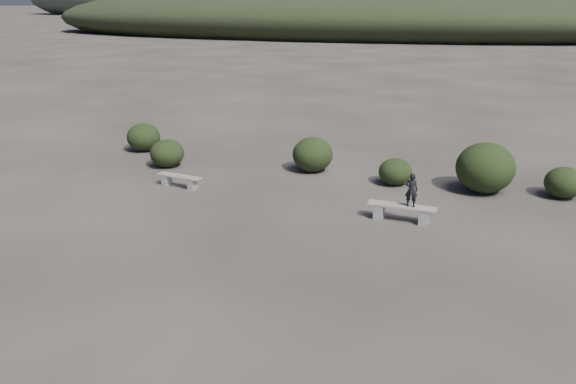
% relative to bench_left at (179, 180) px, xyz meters
% --- Properties ---
extents(ground, '(1200.00, 1200.00, 0.00)m').
position_rel_bench_left_xyz_m(ground, '(4.08, -5.76, -0.24)').
color(ground, '#2C2622').
rests_on(ground, ground).
extents(bench_left, '(1.62, 0.52, 0.40)m').
position_rel_bench_left_xyz_m(bench_left, '(0.00, 0.00, 0.00)').
color(bench_left, slate).
rests_on(bench_left, ground).
extents(bench_right, '(1.88, 0.41, 0.47)m').
position_rel_bench_left_xyz_m(bench_right, '(7.33, -0.50, 0.04)').
color(bench_right, slate).
rests_on(bench_right, ground).
extents(seated_person, '(0.37, 0.26, 0.94)m').
position_rel_bench_left_xyz_m(seated_person, '(7.56, -0.50, 0.70)').
color(seated_person, black).
rests_on(seated_person, bench_right).
extents(shrub_a, '(1.24, 1.24, 1.02)m').
position_rel_bench_left_xyz_m(shrub_a, '(-1.66, 1.96, 0.27)').
color(shrub_a, black).
rests_on(shrub_a, ground).
extents(shrub_b, '(1.44, 1.44, 1.23)m').
position_rel_bench_left_xyz_m(shrub_b, '(3.52, 3.26, 0.38)').
color(shrub_b, black).
rests_on(shrub_b, ground).
extents(shrub_c, '(1.10, 1.10, 0.88)m').
position_rel_bench_left_xyz_m(shrub_c, '(6.57, 2.74, 0.20)').
color(shrub_c, black).
rests_on(shrub_c, ground).
extents(shrub_d, '(1.82, 1.82, 1.60)m').
position_rel_bench_left_xyz_m(shrub_d, '(9.36, 2.97, 0.56)').
color(shrub_d, black).
rests_on(shrub_d, ground).
extents(shrub_e, '(1.17, 1.17, 0.97)m').
position_rel_bench_left_xyz_m(shrub_e, '(11.69, 3.23, 0.25)').
color(shrub_e, black).
rests_on(shrub_e, ground).
extents(shrub_f, '(1.33, 1.33, 1.13)m').
position_rel_bench_left_xyz_m(shrub_f, '(-3.81, 3.65, 0.32)').
color(shrub_f, black).
rests_on(shrub_f, ground).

